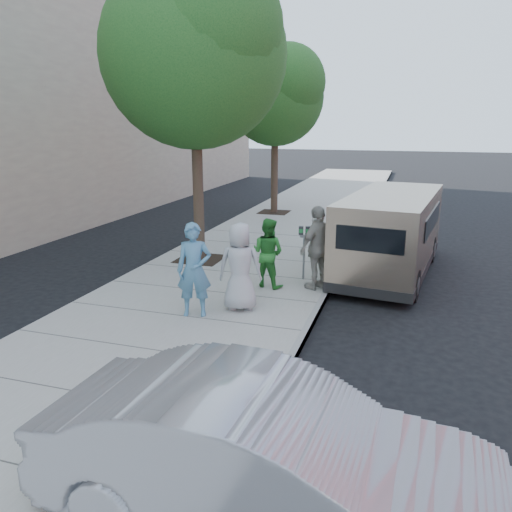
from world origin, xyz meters
The scene contains 12 objects.
ground centered at (0.00, 0.00, 0.00)m, with size 120.00×120.00×0.00m, color black.
sidewalk centered at (-1.00, 0.00, 0.07)m, with size 5.00×60.00×0.15m, color gray.
curb_face centered at (1.44, 0.00, 0.07)m, with size 0.12×60.00×0.16m, color gray.
tree_near centered at (-2.25, 2.40, 5.55)m, with size 4.62×4.60×7.53m.
tree_far centered at (-2.25, 10.00, 4.88)m, with size 3.92×3.80×6.49m.
parking_meter centered at (0.77, 1.48, 1.08)m, with size 0.28×0.14×1.28m.
van centered at (2.67, 3.08, 1.10)m, with size 2.50×5.76×2.07m.
sedan centered at (2.00, -5.84, 0.74)m, with size 1.56×4.49×1.48m, color #9FA0A6.
person_officer centered at (-0.75, -1.37, 1.06)m, with size 0.66×0.44×1.82m, color teal.
person_green_shirt centered at (0.11, 0.73, 0.94)m, with size 0.76×0.60×1.57m, color #2A802D.
person_gray_shirt centered at (-0.02, -0.81, 1.03)m, with size 0.86×0.56×1.76m, color #ABABAE.
person_striped_polo centered at (1.20, 0.94, 1.09)m, with size 1.10×0.46×1.88m, color gray.
Camera 1 is at (3.09, -9.68, 3.80)m, focal length 35.00 mm.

